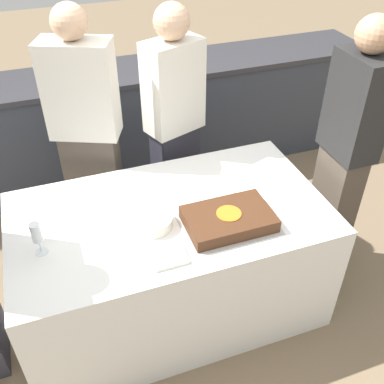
{
  "coord_description": "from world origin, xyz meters",
  "views": [
    {
      "loc": [
        -0.5,
        -1.74,
        2.28
      ],
      "look_at": [
        0.13,
        0.0,
        0.85
      ],
      "focal_mm": 42.0,
      "sensor_mm": 36.0,
      "label": 1
    }
  ],
  "objects_px": {
    "plate_stack": "(153,222)",
    "person_seated_right": "(345,156)",
    "wine_glass": "(37,234)",
    "person_standing_back": "(88,140)",
    "cake": "(228,219)",
    "person_cutting_cake": "(174,127)"
  },
  "relations": [
    {
      "from": "cake",
      "to": "person_cutting_cake",
      "type": "distance_m",
      "value": 0.89
    },
    {
      "from": "person_cutting_cake",
      "to": "person_standing_back",
      "type": "bearing_deg",
      "value": -20.09
    },
    {
      "from": "wine_glass",
      "to": "person_cutting_cake",
      "type": "xyz_separation_m",
      "value": [
        0.91,
        0.77,
        -0.02
      ]
    },
    {
      "from": "person_cutting_cake",
      "to": "person_standing_back",
      "type": "distance_m",
      "value": 0.55
    },
    {
      "from": "person_cutting_cake",
      "to": "person_standing_back",
      "type": "xyz_separation_m",
      "value": [
        -0.55,
        -0.0,
        0.01
      ]
    },
    {
      "from": "wine_glass",
      "to": "person_standing_back",
      "type": "xyz_separation_m",
      "value": [
        0.36,
        0.77,
        -0.01
      ]
    },
    {
      "from": "cake",
      "to": "plate_stack",
      "type": "height_order",
      "value": "cake"
    },
    {
      "from": "cake",
      "to": "person_standing_back",
      "type": "xyz_separation_m",
      "value": [
        -0.55,
        0.89,
        0.07
      ]
    },
    {
      "from": "wine_glass",
      "to": "person_seated_right",
      "type": "xyz_separation_m",
      "value": [
        1.72,
        0.08,
        -0.0
      ]
    },
    {
      "from": "cake",
      "to": "person_seated_right",
      "type": "relative_size",
      "value": 0.29
    },
    {
      "from": "person_seated_right",
      "to": "person_standing_back",
      "type": "distance_m",
      "value": 1.52
    },
    {
      "from": "plate_stack",
      "to": "person_cutting_cake",
      "type": "xyz_separation_m",
      "value": [
        0.36,
        0.77,
        0.07
      ]
    },
    {
      "from": "cake",
      "to": "plate_stack",
      "type": "xyz_separation_m",
      "value": [
        -0.36,
        0.12,
        -0.01
      ]
    },
    {
      "from": "plate_stack",
      "to": "person_standing_back",
      "type": "distance_m",
      "value": 0.79
    },
    {
      "from": "plate_stack",
      "to": "person_seated_right",
      "type": "height_order",
      "value": "person_seated_right"
    },
    {
      "from": "wine_glass",
      "to": "person_seated_right",
      "type": "distance_m",
      "value": 1.72
    },
    {
      "from": "cake",
      "to": "person_seated_right",
      "type": "xyz_separation_m",
      "value": [
        0.81,
        0.2,
        0.08
      ]
    },
    {
      "from": "cake",
      "to": "person_standing_back",
      "type": "height_order",
      "value": "person_standing_back"
    },
    {
      "from": "person_standing_back",
      "to": "wine_glass",
      "type": "bearing_deg",
      "value": 88.29
    },
    {
      "from": "plate_stack",
      "to": "wine_glass",
      "type": "xyz_separation_m",
      "value": [
        -0.55,
        0.0,
        0.09
      ]
    },
    {
      "from": "plate_stack",
      "to": "wine_glass",
      "type": "height_order",
      "value": "wine_glass"
    },
    {
      "from": "wine_glass",
      "to": "person_standing_back",
      "type": "relative_size",
      "value": 0.11
    }
  ]
}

